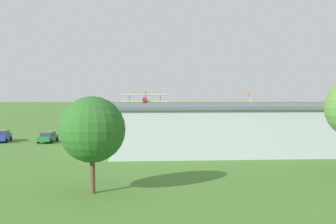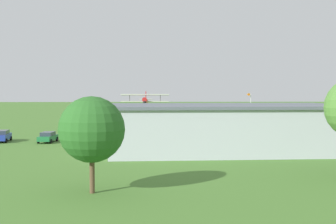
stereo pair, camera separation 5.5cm
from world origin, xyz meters
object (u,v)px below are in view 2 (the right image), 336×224
object	(u,v)px
biplane	(145,100)
person_at_fence_line	(192,133)
tree_by_windsock	(92,130)
car_green	(48,137)
person_walking_on_apron	(267,131)
hangar	(225,128)
car_blue	(2,136)
windsock	(248,97)
car_silver	(100,135)
person_by_parked_cars	(126,137)

from	to	relation	value
biplane	person_at_fence_line	world-z (taller)	biplane
tree_by_windsock	car_green	bearing A→B (deg)	-72.60
biplane	person_walking_on_apron	distance (m)	26.42
hangar	biplane	size ratio (longest dim) A/B	3.04
car_blue	person_walking_on_apron	xyz separation A→B (m)	(-40.34, -5.85, -0.01)
car_blue	windsock	world-z (taller)	windsock
car_silver	person_walking_on_apron	world-z (taller)	car_silver
tree_by_windsock	windsock	xyz separation A→B (m)	(-27.32, -71.05, 1.35)
person_by_parked_cars	person_walking_on_apron	bearing A→B (deg)	-162.62
car_green	hangar	bearing A→B (deg)	156.44
car_blue	tree_by_windsock	bearing A→B (deg)	116.76
car_silver	car_green	xyz separation A→B (m)	(7.26, 1.94, -0.09)
biplane	person_by_parked_cars	bearing A→B (deg)	83.56
person_by_parked_cars	person_walking_on_apron	size ratio (longest dim) A/B	0.91
person_at_fence_line	car_silver	bearing A→B (deg)	13.48
hangar	car_blue	xyz separation A→B (m)	(30.52, -11.39, -1.99)
hangar	car_silver	distance (m)	20.68
person_at_fence_line	tree_by_windsock	world-z (taller)	tree_by_windsock
biplane	person_at_fence_line	xyz separation A→B (m)	(-7.49, 18.45, -4.86)
person_walking_on_apron	person_at_fence_line	bearing A→B (deg)	7.27
hangar	windsock	distance (m)	50.74
car_silver	tree_by_windsock	bearing A→B (deg)	94.91
car_green	car_silver	bearing A→B (deg)	-165.03
windsock	person_by_parked_cars	bearing A→B (deg)	55.57
car_green	car_blue	distance (m)	6.84
person_at_fence_line	person_by_parked_cars	bearing A→B (deg)	28.21
car_green	person_at_fence_line	xyz separation A→B (m)	(-21.33, -5.31, -0.03)
person_walking_on_apron	car_silver	bearing A→B (deg)	10.62
hangar	windsock	size ratio (longest dim) A/B	4.21
car_green	person_by_parked_cars	xyz separation A→B (m)	(-11.14, 0.15, -0.02)
biplane	car_green	xyz separation A→B (m)	(13.84, 23.76, -4.83)
person_walking_on_apron	hangar	bearing A→B (deg)	60.33
car_green	person_at_fence_line	world-z (taller)	person_at_fence_line
tree_by_windsock	person_at_fence_line	bearing A→B (deg)	-106.28
car_silver	person_at_fence_line	world-z (taller)	car_silver
person_by_parked_cars	person_walking_on_apron	xyz separation A→B (m)	(-22.44, -7.03, 0.09)
biplane	car_silver	distance (m)	23.28
car_silver	person_by_parked_cars	bearing A→B (deg)	151.66
car_green	windsock	size ratio (longest dim) A/B	0.67
person_walking_on_apron	person_by_parked_cars	bearing A→B (deg)	17.38
hangar	car_green	bearing A→B (deg)	-23.56
hangar	car_green	xyz separation A→B (m)	(23.77, -10.36, -2.07)
hangar	person_at_fence_line	size ratio (longest dim) A/B	18.59
hangar	person_walking_on_apron	world-z (taller)	hangar
car_green	person_at_fence_line	distance (m)	21.98
person_walking_on_apron	windsock	world-z (taller)	windsock
car_silver	person_at_fence_line	bearing A→B (deg)	-166.52
hangar	car_silver	size ratio (longest dim) A/B	6.79
hangar	person_at_fence_line	xyz separation A→B (m)	(2.44, -15.67, -2.10)
hangar	person_by_parked_cars	xyz separation A→B (m)	(12.62, -10.21, -2.09)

